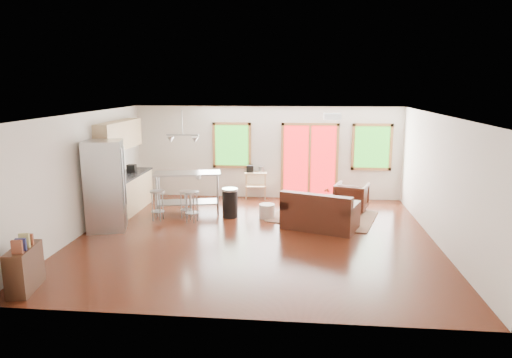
# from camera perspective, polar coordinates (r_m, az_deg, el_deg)

# --- Properties ---
(floor) EXTENTS (7.50, 7.00, 0.02)m
(floor) POSITION_cam_1_polar(r_m,az_deg,el_deg) (9.84, -0.17, -7.27)
(floor) COLOR #33130A
(floor) RESTS_ON ground
(ceiling) EXTENTS (7.50, 7.00, 0.02)m
(ceiling) POSITION_cam_1_polar(r_m,az_deg,el_deg) (9.32, -0.18, 8.14)
(ceiling) COLOR silver
(ceiling) RESTS_ON ground
(back_wall) EXTENTS (7.50, 0.02, 2.60)m
(back_wall) POSITION_cam_1_polar(r_m,az_deg,el_deg) (12.94, 1.39, 3.33)
(back_wall) COLOR beige
(back_wall) RESTS_ON ground
(left_wall) EXTENTS (0.02, 7.00, 2.60)m
(left_wall) POSITION_cam_1_polar(r_m,az_deg,el_deg) (10.55, -20.94, 0.61)
(left_wall) COLOR beige
(left_wall) RESTS_ON ground
(right_wall) EXTENTS (0.02, 7.00, 2.60)m
(right_wall) POSITION_cam_1_polar(r_m,az_deg,el_deg) (9.86, 22.12, -0.22)
(right_wall) COLOR beige
(right_wall) RESTS_ON ground
(front_wall) EXTENTS (7.50, 0.02, 2.60)m
(front_wall) POSITION_cam_1_polar(r_m,az_deg,el_deg) (6.12, -3.51, -6.36)
(front_wall) COLOR beige
(front_wall) RESTS_ON ground
(window_left) EXTENTS (1.10, 0.05, 1.30)m
(window_left) POSITION_cam_1_polar(r_m,az_deg,el_deg) (12.97, -3.04, 4.23)
(window_left) COLOR #1F6317
(window_left) RESTS_ON back_wall
(french_doors) EXTENTS (1.60, 0.05, 2.10)m
(french_doors) POSITION_cam_1_polar(r_m,az_deg,el_deg) (12.89, 6.70, 2.32)
(french_doors) COLOR red
(french_doors) RESTS_ON back_wall
(window_right) EXTENTS (1.10, 0.05, 1.30)m
(window_right) POSITION_cam_1_polar(r_m,az_deg,el_deg) (12.98, 14.29, 3.89)
(window_right) COLOR #1F6317
(window_right) RESTS_ON back_wall
(rug) EXTENTS (2.84, 2.46, 0.02)m
(rug) POSITION_cam_1_polar(r_m,az_deg,el_deg) (11.35, 8.39, -4.66)
(rug) COLOR #546543
(rug) RESTS_ON floor
(loveseat) EXTENTS (1.83, 1.42, 0.86)m
(loveseat) POSITION_cam_1_polar(r_m,az_deg,el_deg) (10.38, 7.95, -4.34)
(loveseat) COLOR black
(loveseat) RESTS_ON floor
(coffee_table) EXTENTS (1.22, 1.00, 0.42)m
(coffee_table) POSITION_cam_1_polar(r_m,az_deg,el_deg) (11.57, 9.13, -2.57)
(coffee_table) COLOR #331C10
(coffee_table) RESTS_ON floor
(armchair) EXTENTS (0.97, 0.94, 0.80)m
(armchair) POSITION_cam_1_polar(r_m,az_deg,el_deg) (11.92, 11.83, -2.06)
(armchair) COLOR black
(armchair) RESTS_ON floor
(ottoman) EXTENTS (0.63, 0.63, 0.37)m
(ottoman) POSITION_cam_1_polar(r_m,az_deg,el_deg) (11.95, 6.61, -2.91)
(ottoman) COLOR black
(ottoman) RESTS_ON floor
(pouf) EXTENTS (0.50, 0.50, 0.34)m
(pouf) POSITION_cam_1_polar(r_m,az_deg,el_deg) (11.15, 1.37, -4.01)
(pouf) COLOR beige
(pouf) RESTS_ON floor
(vase) EXTENTS (0.22, 0.23, 0.30)m
(vase) POSITION_cam_1_polar(r_m,az_deg,el_deg) (11.35, 8.84, -2.10)
(vase) COLOR silver
(vase) RESTS_ON coffee_table
(cabinets) EXTENTS (0.64, 2.24, 2.30)m
(cabinets) POSITION_cam_1_polar(r_m,az_deg,el_deg) (12.03, -16.08, 0.42)
(cabinets) COLOR tan
(cabinets) RESTS_ON floor
(refrigerator) EXTENTS (0.98, 0.97, 2.01)m
(refrigerator) POSITION_cam_1_polar(r_m,az_deg,el_deg) (10.62, -18.30, -0.78)
(refrigerator) COLOR #B7BABC
(refrigerator) RESTS_ON floor
(island) EXTENTS (1.74, 0.98, 1.04)m
(island) POSITION_cam_1_polar(r_m,az_deg,el_deg) (11.57, -8.53, -0.76)
(island) COLOR #B7BABC
(island) RESTS_ON floor
(cup) EXTENTS (0.14, 0.12, 0.13)m
(cup) POSITION_cam_1_polar(r_m,az_deg,el_deg) (11.05, -7.24, 0.26)
(cup) COLOR silver
(cup) RESTS_ON island
(bar_stool_a) EXTENTS (0.37, 0.37, 0.73)m
(bar_stool_a) POSITION_cam_1_polar(r_m,az_deg,el_deg) (11.09, -12.24, -2.37)
(bar_stool_a) COLOR #B7BABC
(bar_stool_a) RESTS_ON floor
(bar_stool_b) EXTENTS (0.40, 0.40, 0.67)m
(bar_stool_b) POSITION_cam_1_polar(r_m,az_deg,el_deg) (11.20, -8.76, -2.34)
(bar_stool_b) COLOR #B7BABC
(bar_stool_b) RESTS_ON floor
(bar_stool_c) EXTENTS (0.42, 0.42, 0.74)m
(bar_stool_c) POSITION_cam_1_polar(r_m,az_deg,el_deg) (10.82, -8.06, -2.54)
(bar_stool_c) COLOR #B7BABC
(bar_stool_c) RESTS_ON floor
(trash_can) EXTENTS (0.41, 0.41, 0.72)m
(trash_can) POSITION_cam_1_polar(r_m,az_deg,el_deg) (11.17, -3.27, -2.97)
(trash_can) COLOR black
(trash_can) RESTS_ON floor
(kitchen_cart) EXTENTS (0.66, 0.45, 0.96)m
(kitchen_cart) POSITION_cam_1_polar(r_m,az_deg,el_deg) (12.92, -0.13, 0.41)
(kitchen_cart) COLOR tan
(kitchen_cart) RESTS_ON floor
(bookshelf) EXTENTS (0.44, 0.84, 0.94)m
(bookshelf) POSITION_cam_1_polar(r_m,az_deg,el_deg) (8.16, -26.97, -9.89)
(bookshelf) COLOR #331C10
(bookshelf) RESTS_ON floor
(ceiling_flush) EXTENTS (0.35, 0.35, 0.12)m
(ceiling_flush) POSITION_cam_1_polar(r_m,az_deg,el_deg) (9.90, 9.52, 7.73)
(ceiling_flush) COLOR white
(ceiling_flush) RESTS_ON ceiling
(pendant_light) EXTENTS (0.80, 0.18, 0.79)m
(pendant_light) POSITION_cam_1_polar(r_m,az_deg,el_deg) (11.20, -9.15, 4.94)
(pendant_light) COLOR gray
(pendant_light) RESTS_ON ceiling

